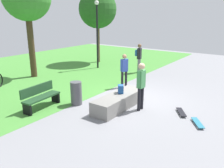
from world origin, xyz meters
TOP-DOWN VIEW (x-y plane):
  - ground_plane at (0.00, 0.00)m, footprint 28.00×28.00m
  - grass_lawn at (0.00, 7.79)m, footprint 26.60×12.42m
  - concrete_ledge at (-1.19, -0.05)m, footprint 2.60×0.80m
  - backpack_on_ledge at (-0.97, 0.01)m, footprint 0.34×0.33m
  - skater_performing_trick at (-0.87, -0.82)m, footprint 0.43×0.24m
  - skater_watching at (1.20, 1.24)m, footprint 0.39×0.32m
  - skateboard_by_ledge at (-0.33, -2.24)m, footprint 0.78×0.61m
  - skateboard_spare at (-0.87, -3.00)m, footprint 0.77×0.62m
  - park_bench_by_oak at (-2.96, 2.41)m, footprint 1.64×0.63m
  - tree_young_birch at (5.43, 6.27)m, footprint 2.72×2.72m
  - lamp_post at (3.82, 5.04)m, footprint 0.28×0.28m
  - trash_bin at (-1.88, 1.55)m, footprint 0.45×0.45m
  - pedestrian_with_backpack at (4.26, 2.14)m, footprint 0.42×0.39m

SIDE VIEW (x-z plane):
  - ground_plane at x=0.00m, z-range 0.00..0.00m
  - grass_lawn at x=0.00m, z-range 0.00..0.01m
  - skateboard_by_ledge at x=-0.33m, z-range 0.02..0.10m
  - skateboard_spare at x=-0.87m, z-range 0.02..0.10m
  - concrete_ledge at x=-1.19m, z-range 0.00..0.54m
  - trash_bin at x=-1.88m, z-range 0.00..0.95m
  - park_bench_by_oak at x=-2.96m, z-range 0.03..0.94m
  - backpack_on_ledge at x=-0.97m, z-range 0.54..0.86m
  - skater_watching at x=1.20m, z-range 0.14..1.80m
  - pedestrian_with_backpack at x=4.26m, z-range 0.18..1.97m
  - skater_performing_trick at x=-0.87m, z-range 0.17..1.99m
  - lamp_post at x=3.82m, z-range 0.46..4.79m
  - tree_young_birch at x=5.43m, z-range 1.22..6.42m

